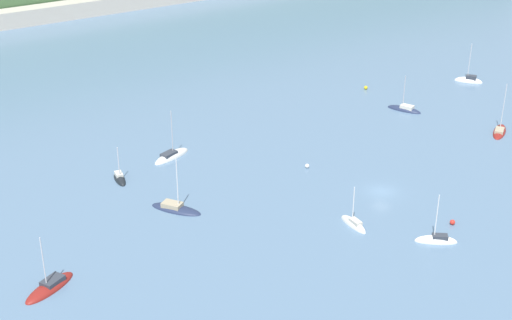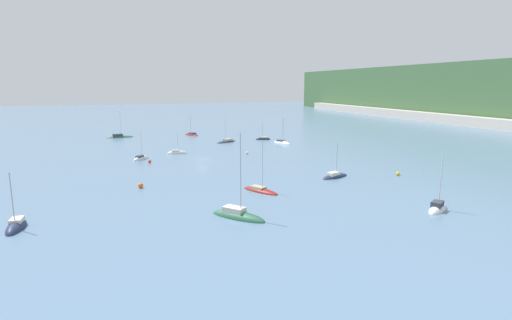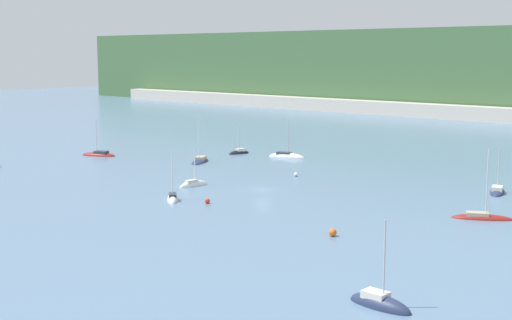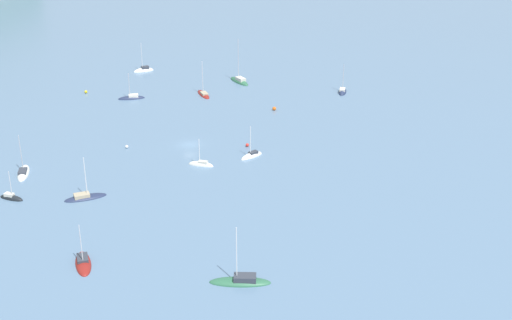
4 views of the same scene
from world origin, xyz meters
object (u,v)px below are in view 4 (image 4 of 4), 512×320
Objects in this scene: sailboat_1 at (132,98)px; sailboat_11 at (241,282)px; sailboat_2 at (239,81)px; mooring_buoy_2 at (127,147)px; mooring_buoy_3 at (86,92)px; sailboat_9 at (252,156)px; sailboat_7 at (204,95)px; mooring_buoy_0 at (274,109)px; sailboat_6 at (11,198)px; sailboat_8 at (23,173)px; sailboat_3 at (85,198)px; sailboat_0 at (201,165)px; sailboat_10 at (144,71)px; sailboat_5 at (342,92)px; mooring_buoy_1 at (247,145)px; sailboat_4 at (83,263)px.

sailboat_11 is (-76.76, -40.02, 0.04)m from sailboat_1.
sailboat_2 reaches higher than mooring_buoy_2.
mooring_buoy_3 is (79.20, 52.82, 0.23)m from sailboat_11.
sailboat_7 is at bearing -113.02° from sailboat_9.
mooring_buoy_0 is at bearing -144.62° from sailboat_7.
sailboat_8 is (10.38, 2.49, -0.02)m from sailboat_6.
sailboat_8 reaches higher than sailboat_6.
sailboat_3 is 0.86× the size of sailboat_11.
mooring_buoy_3 is at bearing 79.94° from sailboat_3.
sailboat_0 is 0.71× the size of sailboat_10.
sailboat_5 is 11.12× the size of mooring_buoy_3.
sailboat_0 is at bearing 44.57° from sailboat_6.
sailboat_10 is 47.98m from mooring_buoy_0.
sailboat_11 reaches higher than mooring_buoy_0.
sailboat_9 is 26.54m from mooring_buoy_2.
sailboat_6 is 79.31m from sailboat_10.
sailboat_7 is 0.95× the size of sailboat_11.
sailboat_0 is at bearing -76.65° from sailboat_11.
sailboat_2 is at bearing 11.40° from mooring_buoy_1.
sailboat_4 is 80.54m from sailboat_7.
sailboat_3 is (-16.88, 17.68, 0.04)m from sailboat_0.
sailboat_4 is at bearing 149.07° from sailboat_7.
sailboat_10 is at bearing 12.60° from mooring_buoy_2.
sailboat_0 is at bearing -92.78° from sailboat_8.
sailboat_3 is 0.91× the size of sailboat_7.
sailboat_6 is 49.51m from sailboat_11.
sailboat_8 reaches higher than sailboat_4.
sailboat_7 is at bearing -84.44° from mooring_buoy_3.
sailboat_1 is at bearing -100.75° from mooring_buoy_3.
sailboat_0 reaches higher than mooring_buoy_1.
sailboat_4 reaches higher than mooring_buoy_0.
mooring_buoy_1 is at bearing -88.96° from sailboat_11.
sailboat_5 is at bearing -44.78° from mooring_buoy_0.
mooring_buoy_3 is (28.87, 46.10, 0.02)m from mooring_buoy_1.
sailboat_2 is 49.84m from sailboat_9.
sailboat_2 reaches higher than mooring_buoy_1.
sailboat_5 is at bearing 174.17° from sailboat_1.
sailboat_0 is 8.76× the size of mooring_buoy_3.
sailboat_1 is 18.01m from sailboat_7.
mooring_buoy_1 is at bearing -122.06° from mooring_buoy_3.
sailboat_1 is 31.94m from mooring_buoy_2.
mooring_buoy_1 is at bearing 172.52° from mooring_buoy_0.
sailboat_10 is at bearing 166.38° from sailboat_4.
mooring_buoy_1 is at bearing 177.08° from sailboat_7.
sailboat_2 is (17.14, -24.50, 0.04)m from sailboat_1.
sailboat_8 reaches higher than mooring_buoy_1.
sailboat_4 is at bearing -29.86° from sailboat_6.
sailboat_2 is 40.10m from mooring_buoy_3.
sailboat_7 is 13.66× the size of mooring_buoy_2.
sailboat_9 is at bearing -141.84° from sailboat_0.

